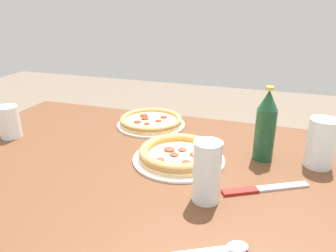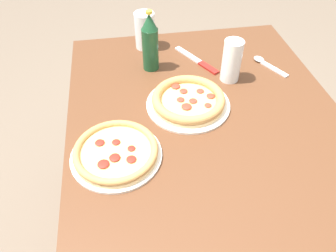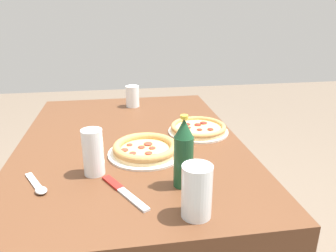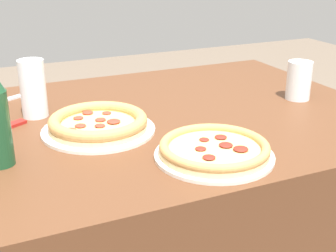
{
  "view_description": "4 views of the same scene",
  "coord_description": "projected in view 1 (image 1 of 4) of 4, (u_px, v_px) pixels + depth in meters",
  "views": [
    {
      "loc": [
        -0.4,
        0.81,
        1.24
      ],
      "look_at": [
        -0.06,
        -0.21,
        0.82
      ],
      "focal_mm": 35.0,
      "sensor_mm": 36.0,
      "label": 1
    },
    {
      "loc": [
        0.67,
        -0.25,
        1.49
      ],
      "look_at": [
        -0.02,
        -0.14,
        0.82
      ],
      "focal_mm": 35.0,
      "sensor_mm": 36.0,
      "label": 2
    },
    {
      "loc": [
        -1.26,
        0.04,
        1.3
      ],
      "look_at": [
        -0.06,
        -0.15,
        0.85
      ],
      "focal_mm": 35.0,
      "sensor_mm": 36.0,
      "label": 3
    },
    {
      "loc": [
        -0.43,
        -1.1,
        1.21
      ],
      "look_at": [
        -0.02,
        -0.19,
        0.82
      ],
      "focal_mm": 50.0,
      "sensor_mm": 36.0,
      "label": 4
    }
  ],
  "objects": [
    {
      "name": "beer_bottle",
      "position": [
        266.0,
        126.0,
        0.98
      ],
      "size": [
        0.06,
        0.06,
        0.23
      ],
      "color": "#194728",
      "rests_on": "table"
    },
    {
      "name": "pizza_veggie",
      "position": [
        151.0,
        121.0,
        1.27
      ],
      "size": [
        0.26,
        0.26,
        0.04
      ],
      "color": "silver",
      "rests_on": "table"
    },
    {
      "name": "glass_red_wine",
      "position": [
        9.0,
        123.0,
        1.16
      ],
      "size": [
        0.07,
        0.07,
        0.11
      ],
      "color": "white",
      "rests_on": "table"
    },
    {
      "name": "spoon",
      "position": [
        223.0,
        249.0,
        0.64
      ],
      "size": [
        0.15,
        0.1,
        0.02
      ],
      "color": "silver",
      "rests_on": "table"
    },
    {
      "name": "knife",
      "position": [
        262.0,
        189.0,
        0.85
      ],
      "size": [
        0.22,
        0.14,
        0.01
      ],
      "color": "maroon",
      "rests_on": "table"
    },
    {
      "name": "glass_water",
      "position": [
        207.0,
        175.0,
        0.78
      ],
      "size": [
        0.07,
        0.07,
        0.16
      ],
      "color": "white",
      "rests_on": "table"
    },
    {
      "name": "pizza_salami",
      "position": [
        179.0,
        154.0,
        0.99
      ],
      "size": [
        0.28,
        0.28,
        0.04
      ],
      "color": "silver",
      "rests_on": "table"
    },
    {
      "name": "glass_lemonade",
      "position": [
        321.0,
        146.0,
        0.95
      ],
      "size": [
        0.08,
        0.08,
        0.15
      ],
      "color": "white",
      "rests_on": "table"
    }
  ]
}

